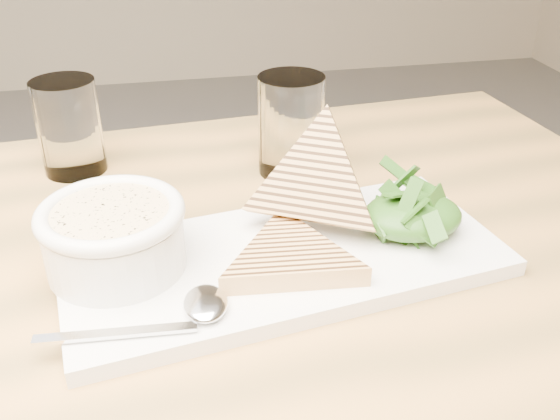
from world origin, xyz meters
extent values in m
cube|color=#A97538|center=(0.23, 0.11, 0.72)|extent=(1.25, 0.89, 0.04)
cylinder|color=#A97538|center=(0.77, 0.46, 0.35)|extent=(0.06, 0.06, 0.70)
cube|color=white|center=(0.37, 0.13, 0.75)|extent=(0.43, 0.24, 0.02)
cylinder|color=white|center=(0.22, 0.14, 0.78)|extent=(0.12, 0.12, 0.05)
cylinder|color=#DDBD85|center=(0.22, 0.14, 0.81)|extent=(0.10, 0.10, 0.01)
torus|color=white|center=(0.22, 0.14, 0.81)|extent=(0.13, 0.13, 0.01)
ellipsoid|color=black|center=(0.50, 0.14, 0.78)|extent=(0.10, 0.08, 0.04)
ellipsoid|color=silver|center=(0.29, 0.07, 0.76)|extent=(0.04, 0.05, 0.01)
cube|color=silver|center=(0.22, 0.05, 0.76)|extent=(0.12, 0.02, 0.00)
cylinder|color=white|center=(0.16, 0.39, 0.80)|extent=(0.07, 0.07, 0.11)
cylinder|color=white|center=(0.42, 0.33, 0.80)|extent=(0.08, 0.08, 0.12)
camera|label=1|loc=(0.27, -0.34, 1.08)|focal=40.00mm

